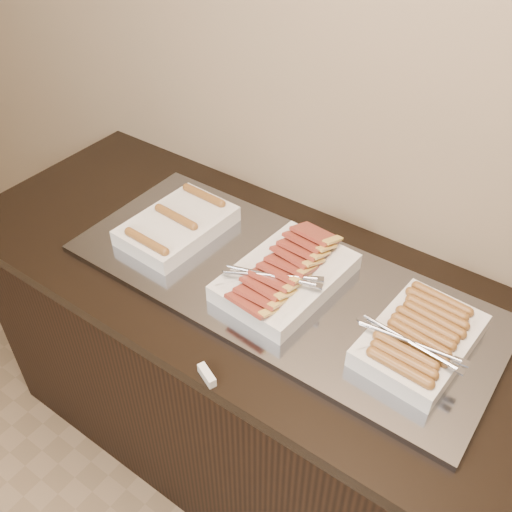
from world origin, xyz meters
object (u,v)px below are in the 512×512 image
Objects in this scene: warming_tray at (278,283)px; dish_center at (285,275)px; dish_right at (420,338)px; counter at (278,387)px; dish_left at (177,225)px.

dish_center reaches higher than warming_tray.
warming_tray is 0.41m from dish_right.
dish_left reaches higher than counter.
warming_tray is 3.53× the size of dish_left.
counter is 0.46m from warming_tray.
warming_tray is 0.37m from dish_left.
dish_right reaches higher than counter.
dish_center reaches higher than dish_right.
dish_center reaches higher than dish_left.
dish_right reaches higher than warming_tray.
dish_right is (0.39, -0.00, 0.50)m from counter.
warming_tray is at bearing -176.73° from dish_right.
warming_tray is (-0.01, 0.00, 0.46)m from counter.
counter is 6.06× the size of dish_left.
dish_center is 0.38m from dish_right.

